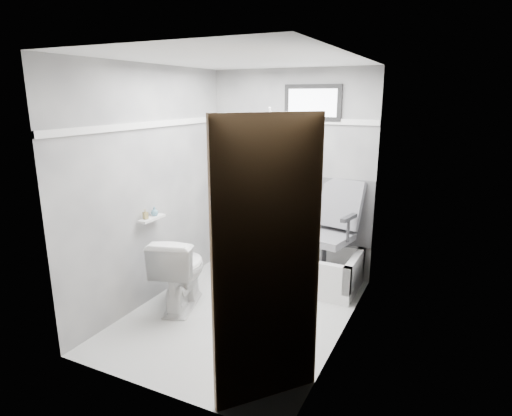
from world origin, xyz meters
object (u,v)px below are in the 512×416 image
Objects in this scene: toilet at (181,271)px; soap_bottle_a at (145,214)px; door at (286,291)px; soap_bottle_b at (155,211)px; office_chair at (325,230)px; bathtub at (292,264)px.

toilet is 0.67m from soap_bottle_a.
door is 2.19m from soap_bottle_a.
toilet is at bearing 144.03° from door.
toilet is at bearing -7.50° from soap_bottle_b.
door is at bearing -32.07° from soap_bottle_b.
door reaches higher than soap_bottle_a.
soap_bottle_a is (-0.32, -0.10, 0.59)m from toilet.
door reaches higher than office_chair.
soap_bottle_a is at bearing -90.00° from soap_bottle_b.
bathtub is 1.94× the size of toilet.
bathtub is 2.48m from door.
toilet is 8.12× the size of soap_bottle_b.
office_chair is at bearing -154.02° from toilet.
toilet is 2.07m from door.
office_chair is (0.36, 0.04, 0.45)m from bathtub.
door is (0.44, -2.25, 0.34)m from office_chair.
office_chair reaches higher than soap_bottle_b.
door is (0.79, -2.21, 0.79)m from bathtub.
toilet is (-0.81, -1.05, 0.17)m from bathtub.
soap_bottle_a is (-1.13, -1.15, 0.76)m from bathtub.
soap_bottle_a is at bearing 151.02° from door.
door is at bearing -67.57° from office_chair.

